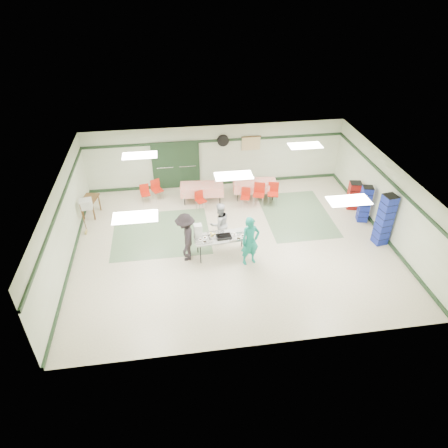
{
  "coord_description": "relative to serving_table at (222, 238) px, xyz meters",
  "views": [
    {
      "loc": [
        -1.94,
        -11.19,
        8.48
      ],
      "look_at": [
        -0.35,
        -0.3,
        1.06
      ],
      "focal_mm": 32.0,
      "sensor_mm": 36.0,
      "label": 1
    }
  ],
  "objects": [
    {
      "name": "printer_table",
      "position": [
        -4.68,
        3.24,
        -0.08
      ],
      "size": [
        0.71,
        0.93,
        0.74
      ],
      "rotation": [
        0.0,
        0.0,
        -0.22
      ],
      "color": "brown",
      "rests_on": "floor"
    },
    {
      "name": "double_door_right",
      "position": [
        -0.78,
        5.02,
        0.34
      ],
      "size": [
        0.9,
        0.06,
        2.1
      ],
      "primitive_type": "cube",
      "color": "gray",
      "rests_on": "floor"
    },
    {
      "name": "sheet_tray_left",
      "position": [
        -0.63,
        -0.12,
        0.06
      ],
      "size": [
        0.62,
        0.49,
        0.02
      ],
      "primitive_type": "cube",
      "rotation": [
        0.0,
        0.0,
        0.08
      ],
      "color": "silver",
      "rests_on": "serving_table"
    },
    {
      "name": "foam_box_stack",
      "position": [
        -0.77,
        0.1,
        0.28
      ],
      "size": [
        0.28,
        0.26,
        0.47
      ],
      "primitive_type": "cube",
      "rotation": [
        0.0,
        0.0,
        0.08
      ],
      "color": "white",
      "rests_on": "serving_table"
    },
    {
      "name": "crate_stack_blue_a",
      "position": [
        5.62,
        1.34,
        0.01
      ],
      "size": [
        0.45,
        0.45,
        1.45
      ],
      "primitive_type": "cube",
      "rotation": [
        0.0,
        0.0,
        -0.24
      ],
      "color": "#192899",
      "rests_on": "floor"
    },
    {
      "name": "ceiling",
      "position": [
        0.47,
        0.58,
        1.99
      ],
      "size": [
        11.0,
        11.0,
        0.0
      ],
      "primitive_type": "plane",
      "rotation": [
        3.14,
        0.0,
        0.0
      ],
      "color": "white",
      "rests_on": "wall_back"
    },
    {
      "name": "serving_table",
      "position": [
        0.0,
        0.0,
        0.0
      ],
      "size": [
        1.84,
        0.86,
        0.76
      ],
      "rotation": [
        0.0,
        0.0,
        0.08
      ],
      "color": "#9D9D99",
      "rests_on": "floor"
    },
    {
      "name": "chair_a",
      "position": [
        1.96,
        3.09,
        -0.14
      ],
      "size": [
        0.56,
        0.56,
        0.94
      ],
      "rotation": [
        0.0,
        0.0,
        -0.33
      ],
      "color": "red",
      "rests_on": "floor"
    },
    {
      "name": "double_door_left",
      "position": [
        -1.73,
        5.02,
        0.34
      ],
      "size": [
        0.9,
        0.06,
        2.1
      ],
      "primitive_type": "cube",
      "color": "gray",
      "rests_on": "floor"
    },
    {
      "name": "scroll_banner",
      "position": [
        1.97,
        5.02,
        1.14
      ],
      "size": [
        0.8,
        0.02,
        0.6
      ],
      "primitive_type": "cube",
      "color": "#CEB880",
      "rests_on": "wall_back"
    },
    {
      "name": "volunteer_grey",
      "position": [
        0.03,
        0.76,
        0.06
      ],
      "size": [
        0.91,
        0.82,
        1.54
      ],
      "primitive_type": "imported",
      "rotation": [
        0.0,
        0.0,
        3.51
      ],
      "color": "#97979C",
      "rests_on": "floor"
    },
    {
      "name": "wall_left",
      "position": [
        -5.03,
        0.58,
        0.64
      ],
      "size": [
        0.0,
        9.0,
        9.0
      ],
      "primitive_type": "plane",
      "rotation": [
        1.57,
        0.0,
        1.57
      ],
      "color": "beige",
      "rests_on": "floor"
    },
    {
      "name": "chair_loose_a",
      "position": [
        -2.15,
        4.13,
        -0.19
      ],
      "size": [
        0.53,
        0.53,
        0.86
      ],
      "rotation": [
        0.0,
        0.0,
        0.44
      ],
      "color": "red",
      "rests_on": "floor"
    },
    {
      "name": "chair_b",
      "position": [
        1.4,
        3.08,
        -0.24
      ],
      "size": [
        0.46,
        0.46,
        0.78
      ],
      "rotation": [
        0.0,
        0.0,
        -0.32
      ],
      "color": "red",
      "rests_on": "floor"
    },
    {
      "name": "broom",
      "position": [
        -4.76,
        2.04,
        -0.08
      ],
      "size": [
        0.07,
        0.2,
        1.21
      ],
      "primitive_type": "cylinder",
      "rotation": [
        0.14,
        0.0,
        0.19
      ],
      "color": "brown",
      "rests_on": "floor"
    },
    {
      "name": "chair_d",
      "position": [
        -0.44,
        3.08,
        -0.24
      ],
      "size": [
        0.48,
        0.48,
        0.78
      ],
      "rotation": [
        0.0,
        0.0,
        0.41
      ],
      "color": "red",
      "rests_on": "floor"
    },
    {
      "name": "crate_stack_red",
      "position": [
        5.62,
        2.28,
        -0.15
      ],
      "size": [
        0.52,
        0.52,
        1.13
      ],
      "primitive_type": "cube",
      "rotation": [
        0.0,
        0.0,
        -0.22
      ],
      "color": "maroon",
      "rests_on": "floor"
    },
    {
      "name": "sheet_tray_right",
      "position": [
        0.48,
        -0.11,
        0.06
      ],
      "size": [
        0.59,
        0.46,
        0.02
      ],
      "primitive_type": "cube",
      "rotation": [
        0.0,
        0.0,
        0.08
      ],
      "color": "silver",
      "rests_on": "serving_table"
    },
    {
      "name": "floor",
      "position": [
        0.47,
        0.58,
        -0.71
      ],
      "size": [
        11.0,
        11.0,
        0.0
      ],
      "primitive_type": "plane",
      "color": "beige",
      "rests_on": "ground"
    },
    {
      "name": "wall_fan",
      "position": [
        0.77,
        5.02,
        1.34
      ],
      "size": [
        0.5,
        0.1,
        0.5
      ],
      "primitive_type": "cylinder",
      "rotation": [
        1.57,
        0.0,
        0.0
      ],
      "color": "black",
      "rests_on": "wall_back"
    },
    {
      "name": "baseboard_back",
      "position": [
        0.47,
        5.05,
        -0.65
      ],
      "size": [
        11.0,
        0.06,
        0.12
      ],
      "primitive_type": "cube",
      "color": "#1B331D",
      "rests_on": "floor"
    },
    {
      "name": "crate_stack_blue_b",
      "position": [
        5.62,
        -0.13,
        0.25
      ],
      "size": [
        0.48,
        0.48,
        1.92
      ],
      "primitive_type": "cube",
      "rotation": [
        0.0,
        0.0,
        0.15
      ],
      "color": "#192899",
      "rests_on": "floor"
    },
    {
      "name": "trim_left",
      "position": [
        -5.0,
        0.58,
        1.34
      ],
      "size": [
        0.06,
        9.0,
        0.1
      ],
      "primitive_type": "cube",
      "rotation": [
        0.0,
        0.0,
        1.57
      ],
      "color": "#1B331D",
      "rests_on": "wall_back"
    },
    {
      "name": "chair_loose_b",
      "position": [
        -2.61,
        3.93,
        -0.24
      ],
      "size": [
        0.43,
        0.43,
        0.79
      ],
      "rotation": [
        0.0,
        0.0,
        0.2
      ],
      "color": "red",
      "rests_on": "floor"
    },
    {
      "name": "wall_front",
      "position": [
        0.47,
        -3.92,
        0.64
      ],
      "size": [
        11.0,
        0.0,
        11.0
      ],
      "primitive_type": "plane",
      "rotation": [
        -1.57,
        0.0,
        0.0
      ],
      "color": "beige",
      "rests_on": "floor"
    },
    {
      "name": "green_patch_b",
      "position": [
        3.27,
        2.08,
        -0.71
      ],
      "size": [
        2.5,
        3.5,
        0.01
      ],
      "primitive_type": "cube",
      "color": "slate",
      "rests_on": "floor"
    },
    {
      "name": "volunteer_teal",
      "position": [
        0.85,
        -0.53,
        0.15
      ],
      "size": [
        0.71,
        0.56,
        1.72
      ],
      "primitive_type": "imported",
      "rotation": [
        0.0,
        0.0,
        0.25
      ],
      "color": "#138272",
      "rests_on": "floor"
    },
    {
      "name": "trim_back",
      "position": [
        0.47,
        5.05,
        1.34
      ],
      "size": [
        11.0,
        0.06,
        0.1
      ],
      "primitive_type": "cube",
      "color": "#1B331D",
      "rests_on": "wall_back"
    },
    {
      "name": "dining_table_a",
      "position": [
        1.9,
        3.66,
        -0.15
      ],
      "size": [
        1.82,
        0.96,
        0.77
      ],
      "rotation": [
        0.0,
        0.0,
        -0.11
      ],
      "color": "red",
      "rests_on": "floor"
    },
    {
      "name": "trim_right",
      "position": [
        5.94,
        0.58,
        1.34
      ],
      "size": [
        0.06,
        9.0,
        0.1
      ],
      "primitive_type": "cube",
      "rotation": [
        0.0,
        0.0,
        1.57
      ],
      "color": "#1B331D",
      "rests_on": "wall_back"
    },
    {
      "name": "dining_table_b",
      "position": [
        -0.3,
        3.66,
        -0.15
      ],
      "size": [
        1.78,
        0.91,
        0.77
      ],
      "rotation": [
        0.0,
        0.0,
        -0.08
      ],
      "color": "red",
      "rests_on": "floor"
    },
    {
      "name": "chair_c",
      "position": [
        2.55,
        3.09,
        -0.16
      ],
      "size": [
        0.52,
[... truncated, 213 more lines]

